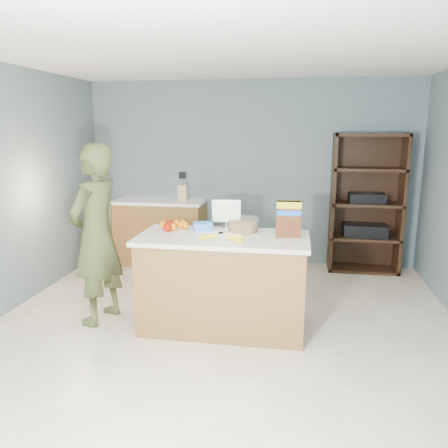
% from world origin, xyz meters
% --- Properties ---
extents(floor, '(4.50, 5.00, 0.02)m').
position_xyz_m(floor, '(0.00, 0.00, 0.00)').
color(floor, beige).
rests_on(floor, ground).
extents(walls, '(4.52, 5.02, 2.51)m').
position_xyz_m(walls, '(0.00, 0.00, 1.65)').
color(walls, slate).
rests_on(walls, ground).
extents(counter_peninsula, '(1.56, 0.76, 0.90)m').
position_xyz_m(counter_peninsula, '(0.00, 0.30, 0.42)').
color(counter_peninsula, brown).
rests_on(counter_peninsula, ground).
extents(back_cabinet, '(1.24, 0.62, 0.90)m').
position_xyz_m(back_cabinet, '(-1.20, 2.20, 0.45)').
color(back_cabinet, brown).
rests_on(back_cabinet, ground).
extents(shelving_unit, '(0.90, 0.40, 1.80)m').
position_xyz_m(shelving_unit, '(1.55, 2.35, 0.86)').
color(shelving_unit, black).
rests_on(shelving_unit, ground).
extents(person, '(0.55, 0.71, 1.73)m').
position_xyz_m(person, '(-1.22, 0.27, 0.86)').
color(person, '#3D4422').
rests_on(person, ground).
extents(knife_block, '(0.12, 0.10, 0.31)m').
position_xyz_m(knife_block, '(-0.87, 2.15, 1.02)').
color(knife_block, tan).
rests_on(knife_block, back_cabinet).
extents(envelopes, '(0.40, 0.17, 0.00)m').
position_xyz_m(envelopes, '(-0.04, 0.41, 0.90)').
color(envelopes, white).
rests_on(envelopes, counter_peninsula).
extents(bananas, '(0.44, 0.24, 0.04)m').
position_xyz_m(bananas, '(0.01, 0.15, 0.92)').
color(bananas, yellow).
rests_on(bananas, counter_peninsula).
extents(apples, '(0.09, 0.21, 0.09)m').
position_xyz_m(apples, '(-0.55, 0.43, 0.94)').
color(apples, '#981203').
rests_on(apples, counter_peninsula).
extents(oranges, '(0.30, 0.24, 0.07)m').
position_xyz_m(oranges, '(-0.52, 0.51, 0.93)').
color(oranges, orange).
rests_on(oranges, counter_peninsula).
extents(blue_carton, '(0.21, 0.17, 0.08)m').
position_xyz_m(blue_carton, '(-0.23, 0.48, 0.94)').
color(blue_carton, blue).
rests_on(blue_carton, counter_peninsula).
extents(salad_bowl, '(0.30, 0.30, 0.13)m').
position_xyz_m(salad_bowl, '(0.16, 0.51, 0.96)').
color(salad_bowl, '#267219').
rests_on(salad_bowl, counter_peninsula).
extents(tv, '(0.28, 0.12, 0.28)m').
position_xyz_m(tv, '(-0.02, 0.62, 1.06)').
color(tv, silver).
rests_on(tv, counter_peninsula).
extents(cereal_box, '(0.22, 0.10, 0.33)m').
position_xyz_m(cereal_box, '(0.59, 0.35, 1.09)').
color(cereal_box, '#592B14').
rests_on(cereal_box, counter_peninsula).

